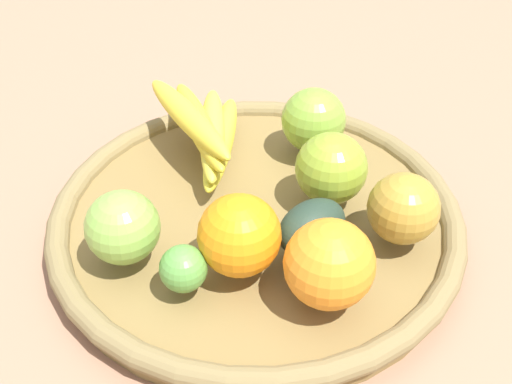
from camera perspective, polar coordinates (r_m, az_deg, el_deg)
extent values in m
plane|color=#996D53|center=(0.74, 0.00, -3.55)|extent=(2.40, 2.40, 0.00)
cylinder|color=olive|center=(0.73, 0.00, -2.79)|extent=(0.43, 0.43, 0.03)
torus|color=olive|center=(0.72, 0.00, -2.02)|extent=(0.45, 0.45, 0.03)
sphere|color=olive|center=(0.71, 6.50, 2.05)|extent=(0.10, 0.10, 0.08)
ellipsoid|color=yellow|center=(0.78, -3.04, 4.33)|extent=(0.13, 0.17, 0.03)
ellipsoid|color=yellow|center=(0.78, -3.70, 5.13)|extent=(0.10, 0.18, 0.03)
ellipsoid|color=yellow|center=(0.77, -4.93, 5.80)|extent=(0.06, 0.19, 0.03)
ellipsoid|color=yellow|center=(0.76, -5.85, 6.40)|extent=(0.04, 0.19, 0.03)
ellipsoid|color=#233629|center=(0.65, 4.84, -3.02)|extent=(0.09, 0.07, 0.05)
sphere|color=orange|center=(0.59, 6.16, -6.26)|extent=(0.10, 0.10, 0.08)
sphere|color=#81B146|center=(0.65, -11.42, -3.00)|extent=(0.08, 0.08, 0.07)
sphere|color=olive|center=(0.78, 4.98, 6.19)|extent=(0.10, 0.10, 0.08)
sphere|color=orange|center=(0.62, -1.45, -3.75)|extent=(0.09, 0.09, 0.08)
sphere|color=#A9852E|center=(0.67, 12.59, -1.38)|extent=(0.10, 0.10, 0.07)
sphere|color=#589940|center=(0.62, -6.28, -6.58)|extent=(0.05, 0.05, 0.05)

